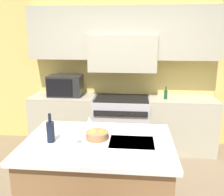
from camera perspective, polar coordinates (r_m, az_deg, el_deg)
name	(u,v)px	position (r m, az deg, el deg)	size (l,w,h in m)	color
back_cabinetry	(123,57)	(4.38, 2.53, 9.43)	(10.00, 0.46, 2.70)	#DBC166
back_counter	(122,123)	(4.38, 2.20, -5.62)	(3.14, 0.62, 0.92)	#B2AD93
range_stove	(121,123)	(4.36, 2.18, -5.78)	(0.93, 0.70, 0.91)	#B7B7BC
microwave	(65,86)	(4.36, -10.62, 2.79)	(0.57, 0.37, 0.35)	black
kitchen_island	(99,181)	(2.76, -3.01, -18.46)	(1.49, 1.05, 0.93)	olive
wine_bottle	(51,131)	(2.54, -13.87, -7.38)	(0.08, 0.08, 0.29)	black
wine_glass_near	(76,132)	(2.44, -8.22, -7.67)	(0.08, 0.08, 0.19)	white
wine_glass_far	(90,122)	(2.70, -5.16, -5.37)	(0.08, 0.08, 0.19)	white
fruit_bowl	(97,135)	(2.57, -3.43, -8.40)	(0.23, 0.23, 0.10)	#996B47
oil_bottle_on_counter	(166,94)	(4.18, 12.17, 0.82)	(0.05, 0.05, 0.21)	#194723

